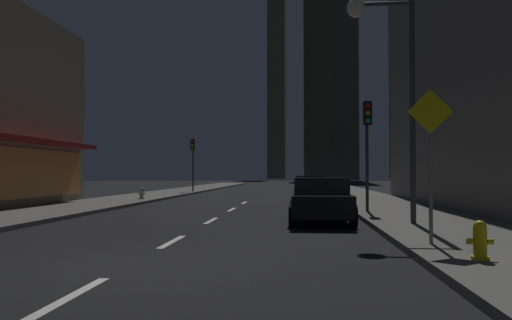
# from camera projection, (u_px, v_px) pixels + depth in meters

# --- Properties ---
(ground_plane) EXTENTS (78.00, 136.00, 0.10)m
(ground_plane) POSITION_uv_depth(u_px,v_px,m) (262.00, 194.00, 40.37)
(ground_plane) COLOR black
(sidewalk_right) EXTENTS (4.00, 76.00, 0.15)m
(sidewalk_right) POSITION_uv_depth(u_px,v_px,m) (351.00, 193.00, 39.79)
(sidewalk_right) COLOR #605E59
(sidewalk_right) RESTS_ON ground
(sidewalk_left) EXTENTS (4.00, 76.00, 0.15)m
(sidewalk_left) POSITION_uv_depth(u_px,v_px,m) (176.00, 192.00, 40.96)
(sidewalk_left) COLOR #605E59
(sidewalk_left) RESTS_ON ground
(lane_marking_center) EXTENTS (0.16, 23.00, 0.01)m
(lane_marking_center) POSITION_uv_depth(u_px,v_px,m) (211.00, 221.00, 16.86)
(lane_marking_center) COLOR silver
(lane_marking_center) RESTS_ON ground
(skyscraper_distant_tall) EXTENTS (5.08, 8.65, 66.80)m
(skyscraper_distant_tall) POSITION_uv_depth(u_px,v_px,m) (277.00, 65.00, 149.26)
(skyscraper_distant_tall) COLOR #5D5845
(skyscraper_distant_tall) RESTS_ON ground
(skyscraper_distant_mid) EXTENTS (7.99, 7.65, 63.45)m
(skyscraper_distant_mid) POSITION_uv_depth(u_px,v_px,m) (319.00, 58.00, 132.43)
(skyscraper_distant_mid) COLOR #444133
(skyscraper_distant_mid) RESTS_ON ground
(skyscraper_distant_short) EXTENTS (6.69, 7.44, 65.30)m
(skyscraper_distant_short) POSITION_uv_depth(u_px,v_px,m) (342.00, 41.00, 119.06)
(skyscraper_distant_short) COLOR #403D30
(skyscraper_distant_short) RESTS_ON ground
(skyscraper_distant_slender) EXTENTS (7.59, 6.65, 73.52)m
(skyscraper_distant_slender) POSITION_uv_depth(u_px,v_px,m) (402.00, 64.00, 163.48)
(skyscraper_distant_slender) COLOR brown
(skyscraper_distant_slender) RESTS_ON ground
(car_parked_near) EXTENTS (1.98, 4.24, 1.45)m
(car_parked_near) POSITION_uv_depth(u_px,v_px,m) (321.00, 200.00, 16.15)
(car_parked_near) COLOR black
(car_parked_near) RESTS_ON ground
(car_parked_far) EXTENTS (1.98, 4.24, 1.45)m
(car_parked_far) POSITION_uv_depth(u_px,v_px,m) (310.00, 187.00, 30.28)
(car_parked_far) COLOR #1E722D
(car_parked_far) RESTS_ON ground
(fire_hydrant_yellow_near) EXTENTS (0.42, 0.30, 0.65)m
(fire_hydrant_yellow_near) POSITION_uv_depth(u_px,v_px,m) (480.00, 241.00, 8.41)
(fire_hydrant_yellow_near) COLOR yellow
(fire_hydrant_yellow_near) RESTS_ON sidewalk_right
(fire_hydrant_far_left) EXTENTS (0.42, 0.30, 0.65)m
(fire_hydrant_far_left) POSITION_uv_depth(u_px,v_px,m) (142.00, 193.00, 28.55)
(fire_hydrant_far_left) COLOR #B2B2B2
(fire_hydrant_far_left) RESTS_ON sidewalk_left
(traffic_light_near_right) EXTENTS (0.32, 0.48, 4.20)m
(traffic_light_near_right) POSITION_uv_depth(u_px,v_px,m) (367.00, 131.00, 19.18)
(traffic_light_near_right) COLOR #2D2D2D
(traffic_light_near_right) RESTS_ON sidewalk_right
(traffic_light_far_left) EXTENTS (0.32, 0.48, 4.20)m
(traffic_light_far_left) POSITION_uv_depth(u_px,v_px,m) (193.00, 153.00, 40.42)
(traffic_light_far_left) COLOR #2D2D2D
(traffic_light_far_left) RESTS_ON sidewalk_left
(street_lamp_right) EXTENTS (1.96, 0.56, 6.58)m
(street_lamp_right) POSITION_uv_depth(u_px,v_px,m) (383.00, 54.00, 14.82)
(street_lamp_right) COLOR #38383D
(street_lamp_right) RESTS_ON sidewalk_right
(pedestrian_crossing_sign) EXTENTS (0.91, 0.08, 3.15)m
(pedestrian_crossing_sign) POSITION_uv_depth(u_px,v_px,m) (431.00, 152.00, 10.40)
(pedestrian_crossing_sign) COLOR slate
(pedestrian_crossing_sign) RESTS_ON sidewalk_right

